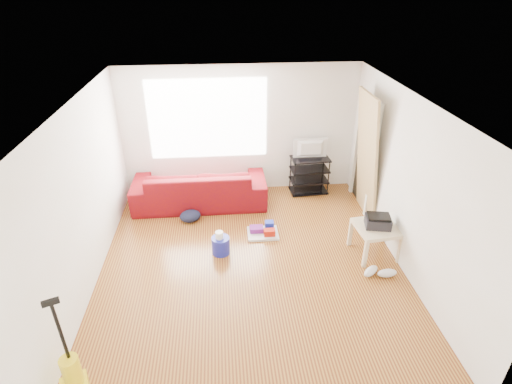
{
  "coord_description": "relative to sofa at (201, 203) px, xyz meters",
  "views": [
    {
      "loc": [
        -0.37,
        -4.77,
        3.91
      ],
      "look_at": [
        0.13,
        0.6,
        0.94
      ],
      "focal_mm": 28.0,
      "sensor_mm": 36.0,
      "label": 1
    }
  ],
  "objects": [
    {
      "name": "sofa",
      "position": [
        0.0,
        0.0,
        0.0
      ],
      "size": [
        2.48,
        0.97,
        0.73
      ],
      "primitive_type": "imported",
      "rotation": [
        0.0,
        0.0,
        3.14
      ],
      "color": "#560314",
      "rests_on": "ground"
    },
    {
      "name": "room",
      "position": [
        0.88,
        -1.8,
        1.25
      ],
      "size": [
        4.51,
        5.01,
        2.51
      ],
      "color": "#5E2914",
      "rests_on": "ground"
    },
    {
      "name": "tv_stand",
      "position": [
        2.16,
        0.27,
        0.38
      ],
      "size": [
        0.76,
        0.47,
        0.74
      ],
      "rotation": [
        0.0,
        0.0,
        0.06
      ],
      "color": "black",
      "rests_on": "ground"
    },
    {
      "name": "side_table",
      "position": [
        2.76,
        -1.82,
        0.43
      ],
      "size": [
        0.68,
        0.68,
        0.51
      ],
      "rotation": [
        0.0,
        0.0,
        0.1
      ],
      "color": "tan",
      "rests_on": "ground"
    },
    {
      "name": "cleaning_tray",
      "position": [
        1.09,
        -1.14,
        0.06
      ],
      "size": [
        0.52,
        0.42,
        0.19
      ],
      "rotation": [
        0.0,
        0.0,
        -0.01
      ],
      "color": "silver",
      "rests_on": "ground"
    },
    {
      "name": "printer",
      "position": [
        2.76,
        -1.82,
        0.6
      ],
      "size": [
        0.42,
        0.35,
        0.19
      ],
      "rotation": [
        0.0,
        0.0,
        -0.2
      ],
      "color": "black",
      "rests_on": "side_table"
    },
    {
      "name": "tv",
      "position": [
        2.16,
        0.27,
        0.93
      ],
      "size": [
        0.66,
        0.09,
        0.38
      ],
      "primitive_type": "imported",
      "rotation": [
        0.0,
        0.0,
        3.14
      ],
      "color": "black",
      "rests_on": "tv_stand"
    },
    {
      "name": "vacuum",
      "position": [
        -1.19,
        -3.89,
        0.24
      ],
      "size": [
        0.36,
        0.38,
        1.28
      ],
      "rotation": [
        0.0,
        0.0,
        0.38
      ],
      "color": "yellow",
      "rests_on": "ground"
    },
    {
      "name": "backpack",
      "position": [
        -0.17,
        -0.61,
        0.0
      ],
      "size": [
        0.45,
        0.4,
        0.21
      ],
      "primitive_type": "ellipsoid",
      "rotation": [
        0.0,
        0.0,
        0.3
      ],
      "color": "black",
      "rests_on": "ground"
    },
    {
      "name": "sneakers",
      "position": [
        2.66,
        -2.35,
        0.06
      ],
      "size": [
        0.53,
        0.29,
        0.12
      ],
      "rotation": [
        0.0,
        0.0,
        0.24
      ],
      "color": "silver",
      "rests_on": "ground"
    },
    {
      "name": "bucket",
      "position": [
        0.36,
        -1.59,
        0.0
      ],
      "size": [
        0.35,
        0.35,
        0.28
      ],
      "primitive_type": "cylinder",
      "rotation": [
        0.0,
        0.0,
        0.29
      ],
      "color": "#1A219D",
      "rests_on": "ground"
    },
    {
      "name": "toilet_paper",
      "position": [
        0.35,
        -1.59,
        0.2
      ],
      "size": [
        0.12,
        0.12,
        0.11
      ],
      "primitive_type": "cylinder",
      "color": "white",
      "rests_on": "bucket"
    },
    {
      "name": "door_panel",
      "position": [
        2.94,
        -0.6,
        0.0
      ],
      "size": [
        0.28,
        0.9,
        2.24
      ],
      "primitive_type": "cube",
      "rotation": [
        0.0,
        -0.1,
        0.0
      ],
      "color": "tan",
      "rests_on": "ground"
    }
  ]
}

